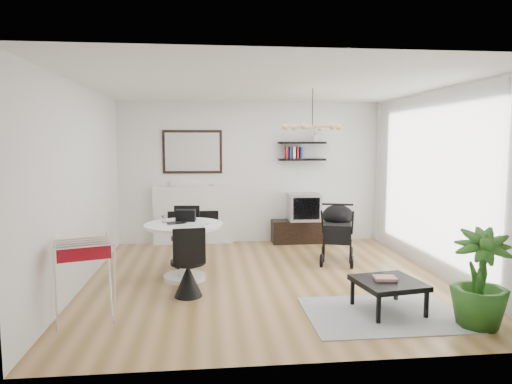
{
  "coord_description": "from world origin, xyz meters",
  "views": [
    {
      "loc": [
        -0.81,
        -6.24,
        1.93
      ],
      "look_at": [
        -0.11,
        0.4,
        1.2
      ],
      "focal_mm": 32.0,
      "sensor_mm": 36.0,
      "label": 1
    }
  ],
  "objects": [
    {
      "name": "floor",
      "position": [
        0.0,
        0.0,
        0.0
      ],
      "size": [
        5.0,
        5.0,
        0.0
      ],
      "primitive_type": "plane",
      "color": "olive",
      "rests_on": "ground"
    },
    {
      "name": "ceiling",
      "position": [
        0.0,
        0.0,
        2.7
      ],
      "size": [
        5.0,
        5.0,
        0.0
      ],
      "primitive_type": "plane",
      "color": "white",
      "rests_on": "wall_back"
    },
    {
      "name": "wall_back",
      "position": [
        0.0,
        2.5,
        1.35
      ],
      "size": [
        5.0,
        0.0,
        5.0
      ],
      "primitive_type": "plane",
      "rotation": [
        1.57,
        0.0,
        0.0
      ],
      "color": "white",
      "rests_on": "floor"
    },
    {
      "name": "wall_left",
      "position": [
        -2.5,
        0.0,
        1.35
      ],
      "size": [
        0.0,
        5.0,
        5.0
      ],
      "primitive_type": "plane",
      "rotation": [
        1.57,
        0.0,
        1.57
      ],
      "color": "white",
      "rests_on": "floor"
    },
    {
      "name": "wall_right",
      "position": [
        2.5,
        0.0,
        1.35
      ],
      "size": [
        0.0,
        5.0,
        5.0
      ],
      "primitive_type": "plane",
      "rotation": [
        1.57,
        0.0,
        -1.57
      ],
      "color": "white",
      "rests_on": "floor"
    },
    {
      "name": "sheer_curtain",
      "position": [
        2.4,
        0.2,
        1.35
      ],
      "size": [
        0.04,
        3.6,
        2.6
      ],
      "primitive_type": "cube",
      "color": "white",
      "rests_on": "wall_right"
    },
    {
      "name": "fireplace",
      "position": [
        -1.1,
        2.42,
        0.69
      ],
      "size": [
        1.5,
        0.17,
        2.16
      ],
      "color": "white",
      "rests_on": "floor"
    },
    {
      "name": "shelf_lower",
      "position": [
        0.98,
        2.37,
        1.6
      ],
      "size": [
        0.9,
        0.25,
        0.04
      ],
      "primitive_type": "cube",
      "color": "black",
      "rests_on": "wall_back"
    },
    {
      "name": "shelf_upper",
      "position": [
        0.98,
        2.37,
        1.92
      ],
      "size": [
        0.9,
        0.25,
        0.04
      ],
      "primitive_type": "cube",
      "color": "black",
      "rests_on": "wall_back"
    },
    {
      "name": "pendant_lamp",
      "position": [
        0.7,
        0.3,
        2.15
      ],
      "size": [
        0.9,
        0.9,
        0.1
      ],
      "primitive_type": null,
      "color": "tan",
      "rests_on": "ceiling"
    },
    {
      "name": "tv_console",
      "position": [
        0.98,
        2.29,
        0.22
      ],
      "size": [
        1.16,
        0.41,
        0.44
      ],
      "primitive_type": "cube",
      "color": "black",
      "rests_on": "floor"
    },
    {
      "name": "crt_tv",
      "position": [
        1.01,
        2.28,
        0.7
      ],
      "size": [
        0.6,
        0.52,
        0.52
      ],
      "color": "#A9A9AB",
      "rests_on": "tv_console"
    },
    {
      "name": "dining_table",
      "position": [
        -1.16,
        0.11,
        0.53
      ],
      "size": [
        1.1,
        1.1,
        0.8
      ],
      "color": "white",
      "rests_on": "floor"
    },
    {
      "name": "laptop",
      "position": [
        -1.23,
        0.08,
        0.81
      ],
      "size": [
        0.36,
        0.31,
        0.02
      ],
      "primitive_type": "imported",
      "rotation": [
        0.0,
        0.0,
        0.44
      ],
      "color": "black",
      "rests_on": "dining_table"
    },
    {
      "name": "black_bag",
      "position": [
        -1.14,
        0.31,
        0.88
      ],
      "size": [
        0.29,
        0.19,
        0.17
      ],
      "primitive_type": "cube",
      "rotation": [
        0.0,
        0.0,
        -0.09
      ],
      "color": "black",
      "rests_on": "dining_table"
    },
    {
      "name": "newspaper",
      "position": [
        -0.98,
        0.02,
        0.81
      ],
      "size": [
        0.37,
        0.34,
        0.01
      ],
      "primitive_type": "cube",
      "rotation": [
        0.0,
        0.0,
        -0.33
      ],
      "color": "silver",
      "rests_on": "dining_table"
    },
    {
      "name": "drinking_glass",
      "position": [
        -1.44,
        0.24,
        0.85
      ],
      "size": [
        0.06,
        0.06,
        0.1
      ],
      "primitive_type": "cylinder",
      "color": "white",
      "rests_on": "dining_table"
    },
    {
      "name": "chair_far",
      "position": [
        -1.17,
        0.81,
        0.29
      ],
      "size": [
        0.44,
        0.46,
        0.93
      ],
      "rotation": [
        0.0,
        0.0,
        -0.09
      ],
      "color": "black",
      "rests_on": "floor"
    },
    {
      "name": "chair_near",
      "position": [
        -1.07,
        -0.64,
        0.29
      ],
      "size": [
        0.44,
        0.46,
        0.91
      ],
      "rotation": [
        0.0,
        0.0,
        3.29
      ],
      "color": "black",
      "rests_on": "floor"
    },
    {
      "name": "drying_rack",
      "position": [
        -2.13,
        -1.37,
        0.48
      ],
      "size": [
        0.75,
        0.72,
        0.9
      ],
      "rotation": [
        0.0,
        0.0,
        0.32
      ],
      "color": "white",
      "rests_on": "floor"
    },
    {
      "name": "stroller",
      "position": [
        1.26,
        0.82,
        0.44
      ],
      "size": [
        0.73,
        0.93,
        1.03
      ],
      "rotation": [
        0.0,
        0.0,
        -0.3
      ],
      "color": "black",
      "rests_on": "floor"
    },
    {
      "name": "rug",
      "position": [
        1.13,
        -1.47,
        0.01
      ],
      "size": [
        1.72,
        1.25,
        0.01
      ],
      "primitive_type": "cube",
      "color": "#949494",
      "rests_on": "floor"
    },
    {
      "name": "coffee_table",
      "position": [
        1.22,
        -1.38,
        0.33
      ],
      "size": [
        0.79,
        0.79,
        0.35
      ],
      "rotation": [
        0.0,
        0.0,
        0.16
      ],
      "color": "black",
      "rests_on": "rug"
    },
    {
      "name": "magazines",
      "position": [
        1.19,
        -1.35,
        0.38
      ],
      "size": [
        0.27,
        0.22,
        0.04
      ],
      "primitive_type": "cube",
      "rotation": [
        0.0,
        0.0,
        -0.11
      ],
      "color": "#BC2F2F",
      "rests_on": "coffee_table"
    },
    {
      "name": "potted_plant",
      "position": [
        2.0,
        -1.89,
        0.52
      ],
      "size": [
        0.75,
        0.75,
        1.04
      ],
      "primitive_type": "imported",
      "rotation": [
        0.0,
        0.0,
        -0.35
      ],
      "color": "#245518",
      "rests_on": "floor"
    }
  ]
}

